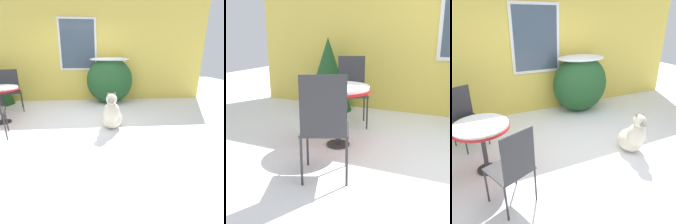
% 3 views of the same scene
% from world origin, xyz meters
% --- Properties ---
extents(evergreen_bush, '(0.87, 0.87, 1.33)m').
position_xyz_m(evergreen_bush, '(-2.35, 1.78, 0.67)').
color(evergreen_bush, '#235128').
rests_on(evergreen_bush, ground_plane).
extents(patio_table, '(0.80, 0.80, 0.77)m').
position_xyz_m(patio_table, '(-1.45, 0.23, 0.68)').
color(patio_table, '#2D2D30').
rests_on(patio_table, ground_plane).
extents(patio_chair_near_table, '(0.61, 0.61, 1.05)m').
position_xyz_m(patio_chair_near_table, '(-1.64, 1.17, 0.58)').
color(patio_chair_near_table, '#2D2D30').
rests_on(patio_chair_near_table, ground_plane).
extents(patio_chair_far_side, '(0.60, 0.60, 1.05)m').
position_xyz_m(patio_chair_far_side, '(-1.21, -0.62, 0.58)').
color(patio_chair_far_side, '#2D2D30').
rests_on(patio_chair_far_side, ground_plane).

